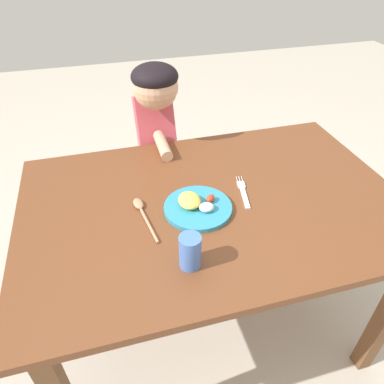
% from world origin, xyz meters
% --- Properties ---
extents(ground_plane, '(8.00, 8.00, 0.00)m').
position_xyz_m(ground_plane, '(0.00, 0.00, 0.00)').
color(ground_plane, beige).
extents(dining_table, '(1.33, 0.88, 0.76)m').
position_xyz_m(dining_table, '(0.00, 0.00, 0.65)').
color(dining_table, brown).
rests_on(dining_table, ground_plane).
extents(plate, '(0.23, 0.23, 0.05)m').
position_xyz_m(plate, '(-0.07, -0.03, 0.77)').
color(plate, teal).
rests_on(plate, dining_table).
extents(fork, '(0.06, 0.19, 0.01)m').
position_xyz_m(fork, '(0.12, 0.01, 0.76)').
color(fork, silver).
rests_on(fork, dining_table).
extents(spoon, '(0.06, 0.23, 0.02)m').
position_xyz_m(spoon, '(-0.25, 0.00, 0.76)').
color(spoon, tan).
rests_on(spoon, dining_table).
extents(drinking_cup, '(0.06, 0.06, 0.11)m').
position_xyz_m(drinking_cup, '(-0.15, -0.26, 0.81)').
color(drinking_cup, '#4977D0').
rests_on(drinking_cup, dining_table).
extents(person, '(0.19, 0.38, 1.09)m').
position_xyz_m(person, '(-0.10, 0.54, 0.64)').
color(person, '#3E485B').
rests_on(person, ground_plane).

